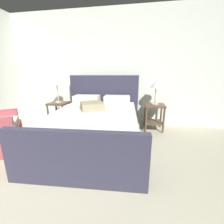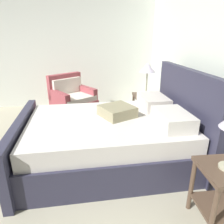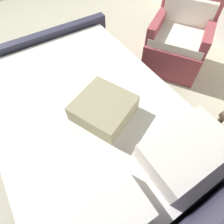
{
  "view_description": "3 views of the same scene",
  "coord_description": "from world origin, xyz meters",
  "views": [
    {
      "loc": [
        0.54,
        -0.52,
        1.26
      ],
      "look_at": [
        0.09,
        2.2,
        0.55
      ],
      "focal_mm": 23.58,
      "sensor_mm": 36.0,
      "label": 1
    },
    {
      "loc": [
        2.38,
        1.75,
        1.68
      ],
      "look_at": [
        -0.07,
        1.99,
        0.76
      ],
      "focal_mm": 34.04,
      "sensor_mm": 36.0,
      "label": 2
    },
    {
      "loc": [
        0.1,
        2.86,
        1.84
      ],
      "look_at": [
        -0.37,
        2.04,
        0.51
      ],
      "focal_mm": 30.18,
      "sensor_mm": 36.0,
      "label": 3
    }
  ],
  "objects": [
    {
      "name": "wall_side_left",
      "position": [
        -2.75,
        0.0,
        1.38
      ],
      "size": [
        0.12,
        6.55,
        2.76
      ],
      "primitive_type": "cube",
      "color": "silver",
      "rests_on": "ground"
    },
    {
      "name": "nightstand_left",
      "position": [
        -1.32,
        2.75,
        0.4
      ],
      "size": [
        0.44,
        0.44,
        0.6
      ],
      "color": "brown",
      "rests_on": "ground"
    },
    {
      "name": "nightstand_right",
      "position": [
        0.97,
        2.88,
        0.4
      ],
      "size": [
        0.44,
        0.44,
        0.6
      ],
      "color": "brown",
      "rests_on": "ground"
    },
    {
      "name": "armchair",
      "position": [
        -1.77,
        1.36,
        0.35
      ],
      "size": [
        1.01,
        1.01,
        0.9
      ],
      "color": "#9C4249",
      "rests_on": "ground"
    },
    {
      "name": "bed",
      "position": [
        -0.18,
        2.0,
        0.35
      ],
      "size": [
        1.78,
        2.35,
        1.24
      ],
      "color": "#2E2E42",
      "rests_on": "ground"
    },
    {
      "name": "table_lamp_left",
      "position": [
        -1.32,
        2.75,
        1.08
      ],
      "size": [
        0.28,
        0.28,
        0.58
      ],
      "color": "#B7B293",
      "rests_on": "nightstand_left"
    },
    {
      "name": "wall_back",
      "position": [
        0.0,
        3.27,
        1.38
      ],
      "size": [
        5.51,
        0.12,
        2.76
      ],
      "primitive_type": "cube",
      "color": "silver",
      "rests_on": "ground"
    }
  ]
}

